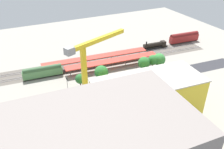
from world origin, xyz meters
The scene contains 23 objects.
ground_plane centered at (0.00, 0.00, 0.00)m, with size 195.59×195.59×0.00m, color gray.
rail_bed centered at (0.00, -19.79, 0.00)m, with size 122.24×13.28×0.01m, color #5B544C.
street_asphalt centered at (0.00, 4.89, 0.00)m, with size 122.24×9.00×0.01m, color #2D2D33.
track_rails centered at (0.00, -19.79, 0.18)m, with size 121.87×16.42×0.12m.
platform_canopy_near centered at (-1.49, -11.31, 3.96)m, with size 48.90×8.92×4.22m.
platform_canopy_far centered at (4.42, -18.61, 4.13)m, with size 56.11×9.37×4.36m.
locomotive centered at (-35.54, -22.42, 1.81)m, with size 15.76×3.83×5.02m.
passenger_coach centered at (-56.89, -22.43, 3.29)m, with size 20.15×4.66×6.26m.
freight_coach_far centered at (32.48, -17.15, 2.99)m, with size 18.64×4.25×5.69m.
parked_car_0 centered at (-25.92, 8.55, 0.74)m, with size 4.22×2.16×1.65m.
parked_car_1 centered at (-18.24, 8.19, 0.80)m, with size 4.14×2.05×1.80m.
parked_car_2 centered at (-10.92, 8.42, 0.76)m, with size 4.21×2.03×1.73m.
parked_car_3 centered at (-3.76, 7.86, 0.76)m, with size 4.28×2.02×1.68m.
construction_building centered at (3.03, 27.43, 7.48)m, with size 38.69×16.36×14.96m, color yellow.
construction_roof_slab centered at (3.03, 27.43, 15.16)m, with size 39.29×16.96×0.40m, color #ADA89E.
tower_crane centered at (25.13, 26.99, 19.22)m, with size 21.45×9.73×33.33m.
box_truck_0 centered at (-6.96, 12.40, 1.59)m, with size 9.06×2.84×3.22m.
street_tree_0 centered at (-18.80, -1.10, 5.24)m, with size 5.05×5.05×7.79m.
street_tree_1 centered at (-22.44, -0.97, 4.81)m, with size 6.29×6.29×7.96m.
street_tree_2 centered at (19.56, 0.11, 5.00)m, with size 4.37×4.37×7.21m.
street_tree_3 centered at (-13.19, -0.50, 5.20)m, with size 5.93×5.93×8.18m.
street_tree_4 centered at (9.64, 0.23, 5.86)m, with size 6.24×6.24×8.99m.
traffic_light centered at (25.37, -0.02, 4.59)m, with size 0.50×0.36×6.97m.
Camera 1 is at (44.97, 85.09, 58.23)m, focal length 38.10 mm.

